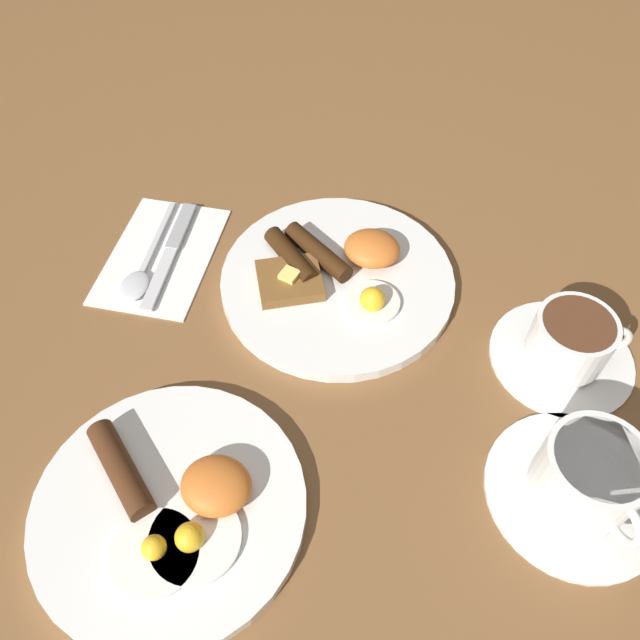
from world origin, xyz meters
name	(u,v)px	position (x,y,z in m)	size (l,w,h in m)	color
ground_plane	(337,285)	(0.00, 0.00, 0.00)	(3.00, 3.00, 0.00)	brown
breakfast_plate_near	(337,277)	(0.00, 0.00, 0.01)	(0.28, 0.28, 0.05)	white
breakfast_plate_far	(172,506)	(0.07, 0.31, 0.01)	(0.26, 0.26, 0.04)	white
teacup_near	(569,344)	(-0.27, 0.03, 0.03)	(0.16, 0.16, 0.07)	white
teacup_far	(586,480)	(-0.29, 0.19, 0.03)	(0.17, 0.17, 0.08)	white
napkin	(161,255)	(0.22, 0.02, 0.00)	(0.12, 0.19, 0.01)	white
knife	(172,248)	(0.21, 0.00, 0.01)	(0.04, 0.18, 0.01)	silver
spoon	(140,275)	(0.23, 0.06, 0.01)	(0.04, 0.17, 0.01)	silver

